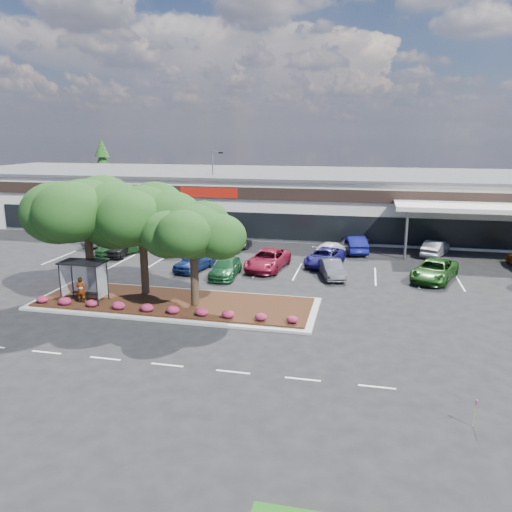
% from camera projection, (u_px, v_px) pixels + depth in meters
% --- Properties ---
extents(ground, '(160.00, 160.00, 0.00)m').
position_uv_depth(ground, '(182.00, 331.00, 27.37)').
color(ground, black).
rests_on(ground, ground).
extents(retail_store, '(80.40, 25.20, 6.25)m').
position_uv_depth(retail_store, '(284.00, 198.00, 58.74)').
color(retail_store, beige).
rests_on(retail_store, ground).
extents(landscape_island, '(18.00, 6.00, 0.26)m').
position_uv_depth(landscape_island, '(175.00, 303.00, 31.56)').
color(landscape_island, '#A6A6A1').
rests_on(landscape_island, ground).
extents(lane_markings, '(33.12, 20.06, 0.01)m').
position_uv_depth(lane_markings, '(230.00, 279.00, 37.28)').
color(lane_markings, silver).
rests_on(lane_markings, ground).
extents(shrub_row, '(17.00, 0.80, 0.50)m').
position_uv_depth(shrub_row, '(161.00, 309.00, 29.47)').
color(shrub_row, '#982044').
rests_on(shrub_row, landscape_island).
extents(bus_shelter, '(2.75, 1.55, 2.59)m').
position_uv_depth(bus_shelter, '(84.00, 269.00, 31.20)').
color(bus_shelter, black).
rests_on(bus_shelter, landscape_island).
extents(island_tree_west, '(7.20, 7.20, 7.89)m').
position_uv_depth(island_tree_west, '(88.00, 234.00, 32.32)').
color(island_tree_west, '#1A3711').
rests_on(island_tree_west, landscape_island).
extents(island_tree_mid, '(6.60, 6.60, 7.32)m').
position_uv_depth(island_tree_mid, '(143.00, 239.00, 32.31)').
color(island_tree_mid, '#1A3711').
rests_on(island_tree_mid, landscape_island).
extents(island_tree_east, '(5.80, 5.80, 6.50)m').
position_uv_depth(island_tree_east, '(194.00, 254.00, 30.14)').
color(island_tree_east, '#1A3711').
rests_on(island_tree_east, landscape_island).
extents(conifer_north_west, '(4.40, 4.40, 10.00)m').
position_uv_depth(conifer_north_west, '(103.00, 171.00, 76.11)').
color(conifer_north_west, '#1A3711').
rests_on(conifer_north_west, ground).
extents(person_waiting, '(0.68, 0.52, 1.65)m').
position_uv_depth(person_waiting, '(81.00, 290.00, 31.08)').
color(person_waiting, '#594C47').
rests_on(person_waiting, landscape_island).
extents(light_pole, '(1.40, 0.81, 8.80)m').
position_uv_depth(light_pole, '(214.00, 197.00, 54.37)').
color(light_pole, '#A6A6A1').
rests_on(light_pole, ground).
extents(survey_stake, '(0.08, 0.14, 1.09)m').
position_uv_depth(survey_stake, '(475.00, 410.00, 18.35)').
color(survey_stake, '#A78157').
rests_on(survey_stake, ground).
extents(car_0, '(1.99, 4.54, 1.52)m').
position_uv_depth(car_0, '(120.00, 247.00, 44.36)').
color(car_0, black).
rests_on(car_0, ground).
extents(car_1, '(3.75, 5.63, 1.52)m').
position_uv_depth(car_1, '(121.00, 246.00, 44.66)').
color(car_1, '#1F4F22').
rests_on(car_1, ground).
extents(car_2, '(2.69, 4.77, 1.53)m').
position_uv_depth(car_2, '(195.00, 261.00, 39.55)').
color(car_2, navy).
rests_on(car_2, ground).
extents(car_3, '(2.09, 4.71, 1.34)m').
position_uv_depth(car_3, '(226.00, 268.00, 37.81)').
color(car_3, '#194E28').
rests_on(car_3, ground).
extents(car_4, '(3.25, 5.87, 1.55)m').
position_uv_depth(car_4, '(268.00, 260.00, 39.78)').
color(car_4, maroon).
rests_on(car_4, ground).
extents(car_5, '(3.42, 5.40, 1.39)m').
position_uv_depth(car_5, '(324.00, 257.00, 41.00)').
color(car_5, navy).
rests_on(car_5, ground).
extents(car_6, '(2.47, 4.25, 1.32)m').
position_uv_depth(car_6, '(332.00, 269.00, 37.50)').
color(car_6, '#4D4E54').
rests_on(car_6, ground).
extents(car_8, '(4.26, 5.97, 1.51)m').
position_uv_depth(car_8, '(434.00, 270.00, 36.77)').
color(car_8, '#1E4C18').
rests_on(car_8, ground).
extents(car_9, '(3.36, 5.03, 1.59)m').
position_uv_depth(car_9, '(105.00, 237.00, 48.31)').
color(car_9, slate).
rests_on(car_9, ground).
extents(car_10, '(3.33, 5.10, 1.61)m').
position_uv_depth(car_10, '(175.00, 244.00, 45.45)').
color(car_10, silver).
rests_on(car_10, ground).
extents(car_11, '(3.52, 5.23, 1.33)m').
position_uv_depth(car_11, '(208.00, 242.00, 46.65)').
color(car_11, black).
rests_on(car_11, ground).
extents(car_12, '(2.95, 4.31, 1.35)m').
position_uv_depth(car_12, '(233.00, 244.00, 45.85)').
color(car_12, black).
rests_on(car_12, ground).
extents(car_13, '(3.59, 5.05, 1.36)m').
position_uv_depth(car_13, '(332.00, 250.00, 43.59)').
color(car_13, silver).
rests_on(car_13, ground).
extents(car_14, '(2.70, 5.07, 1.59)m').
position_uv_depth(car_14, '(354.00, 244.00, 45.38)').
color(car_14, navy).
rests_on(car_14, ground).
extents(car_15, '(3.17, 5.41, 1.41)m').
position_uv_depth(car_15, '(353.00, 244.00, 45.93)').
color(car_15, '#54545B').
rests_on(car_15, ground).
extents(car_16, '(2.98, 4.58, 1.43)m').
position_uv_depth(car_16, '(435.00, 248.00, 44.09)').
color(car_16, '#56565D').
rests_on(car_16, ground).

